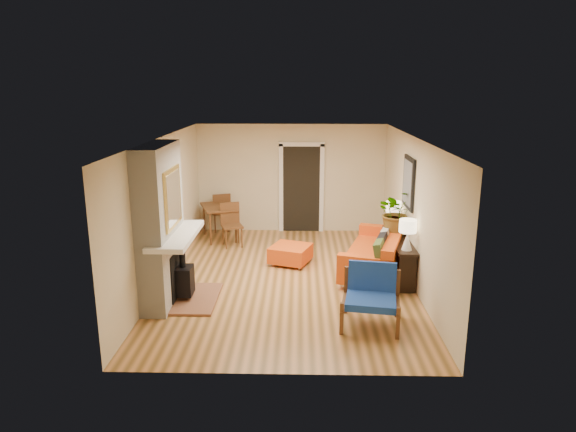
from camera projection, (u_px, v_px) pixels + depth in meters
name	position (u px, v px, depth m)	size (l,w,h in m)	color
room_shell	(317.00, 186.00, 11.77)	(6.50, 6.50, 6.50)	tan
fireplace	(163.00, 228.00, 8.31)	(1.09, 1.68, 2.60)	white
sofa	(379.00, 253.00, 9.77)	(1.58, 2.44, 0.89)	silver
ottoman	(290.00, 253.00, 10.30)	(0.93, 0.93, 0.37)	silver
blue_chair	(371.00, 292.00, 7.69)	(0.97, 0.95, 0.89)	brown
dining_table	(222.00, 212.00, 11.88)	(1.16, 1.81, 0.96)	brown
console_table	(399.00, 246.00, 9.56)	(0.34, 1.85, 0.72)	black
lamp_near	(408.00, 231.00, 8.79)	(0.30, 0.30, 0.54)	white
lamp_far	(393.00, 211.00, 10.15)	(0.30, 0.30, 0.54)	white
houseplant	(397.00, 212.00, 9.71)	(0.79, 0.68, 0.87)	#1E5919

